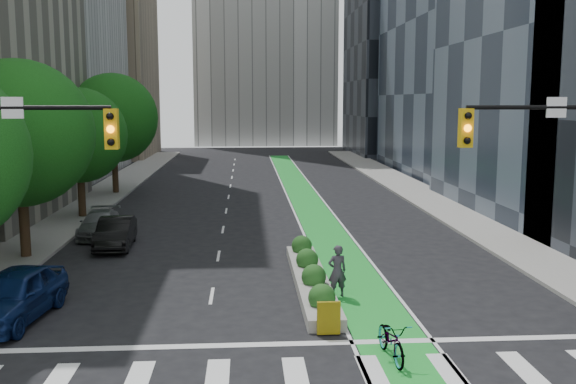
{
  "coord_description": "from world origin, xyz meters",
  "views": [
    {
      "loc": [
        -1.23,
        -16.48,
        6.98
      ],
      "look_at": [
        0.62,
        11.32,
        3.0
      ],
      "focal_mm": 40.0,
      "sensor_mm": 36.0,
      "label": 1
    }
  ],
  "objects": [
    {
      "name": "building_dark_end",
      "position": [
        20.0,
        68.0,
        14.0
      ],
      "size": [
        14.0,
        18.0,
        28.0
      ],
      "primitive_type": "cube",
      "color": "black",
      "rests_on": "ground"
    },
    {
      "name": "bicycle",
      "position": [
        2.68,
        -0.05,
        0.56
      ],
      "size": [
        0.92,
        2.18,
        1.11
      ],
      "primitive_type": "imported",
      "rotation": [
        0.0,
        0.0,
        0.09
      ],
      "color": "gray",
      "rests_on": "ground"
    },
    {
      "name": "parked_car_left_near",
      "position": [
        -8.66,
        3.79,
        0.84
      ],
      "size": [
        2.59,
        5.15,
        1.68
      ],
      "primitive_type": "imported",
      "rotation": [
        0.0,
        0.0,
        -0.13
      ],
      "color": "#0D1F50",
      "rests_on": "ground"
    },
    {
      "name": "sidewalk_right",
      "position": [
        11.8,
        25.0,
        0.07
      ],
      "size": [
        3.6,
        90.0,
        0.15
      ],
      "primitive_type": "cube",
      "color": "gray",
      "rests_on": "ground"
    },
    {
      "name": "parked_car_left_mid",
      "position": [
        -7.46,
        13.98,
        0.72
      ],
      "size": [
        1.74,
        4.45,
        1.44
      ],
      "primitive_type": "imported",
      "rotation": [
        0.0,
        0.0,
        0.05
      ],
      "color": "black",
      "rests_on": "ground"
    },
    {
      "name": "building_tan_far",
      "position": [
        -20.0,
        66.0,
        13.0
      ],
      "size": [
        14.0,
        16.0,
        26.0
      ],
      "primitive_type": "cube",
      "color": "tan",
      "rests_on": "ground"
    },
    {
      "name": "cyclist",
      "position": [
        2.0,
        5.61,
        0.95
      ],
      "size": [
        0.76,
        0.57,
        1.9
      ],
      "primitive_type": "imported",
      "rotation": [
        0.0,
        0.0,
        3.32
      ],
      "color": "#36303A",
      "rests_on": "ground"
    },
    {
      "name": "tree_midfar",
      "position": [
        -11.0,
        22.0,
        4.95
      ],
      "size": [
        5.6,
        5.6,
        7.76
      ],
      "color": "black",
      "rests_on": "ground"
    },
    {
      "name": "sidewalk_left",
      "position": [
        -11.8,
        25.0,
        0.07
      ],
      "size": [
        3.6,
        90.0,
        0.15
      ],
      "primitive_type": "cube",
      "color": "gray",
      "rests_on": "ground"
    },
    {
      "name": "parked_car_left_far",
      "position": [
        -8.81,
        16.73,
        0.65
      ],
      "size": [
        2.08,
        4.59,
        1.31
      ],
      "primitive_type": "imported",
      "rotation": [
        0.0,
        0.0,
        0.06
      ],
      "color": "slate",
      "rests_on": "ground"
    },
    {
      "name": "tree_mid",
      "position": [
        -11.0,
        12.0,
        5.57
      ],
      "size": [
        6.4,
        6.4,
        8.78
      ],
      "color": "black",
      "rests_on": "ground"
    },
    {
      "name": "ground",
      "position": [
        0.0,
        0.0,
        0.0
      ],
      "size": [
        160.0,
        160.0,
        0.0
      ],
      "primitive_type": "plane",
      "color": "black",
      "rests_on": "ground"
    },
    {
      "name": "bike_lane_paint",
      "position": [
        3.0,
        30.0,
        0.01
      ],
      "size": [
        2.2,
        70.0,
        0.01
      ],
      "primitive_type": "cube",
      "color": "green",
      "rests_on": "ground"
    },
    {
      "name": "tree_far",
      "position": [
        -11.0,
        32.0,
        5.69
      ],
      "size": [
        6.6,
        6.6,
        9.0
      ],
      "color": "black",
      "rests_on": "ground"
    },
    {
      "name": "median_planter",
      "position": [
        1.2,
        7.04,
        0.37
      ],
      "size": [
        1.2,
        10.26,
        1.1
      ],
      "color": "gray",
      "rests_on": "ground"
    }
  ]
}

